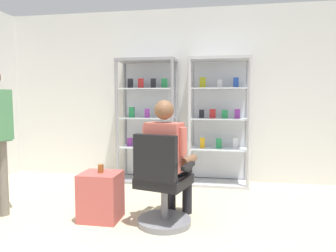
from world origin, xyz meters
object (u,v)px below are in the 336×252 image
(office_chair, at_px, (162,189))
(display_cabinet_right, at_px, (219,121))
(storage_crate, at_px, (101,196))
(tea_glass, at_px, (101,168))
(display_cabinet_left, at_px, (148,120))
(seated_shopkeeper, at_px, (169,155))

(office_chair, bearing_deg, display_cabinet_right, 73.01)
(storage_crate, xyz_separation_m, tea_glass, (0.00, 0.01, 0.30))
(office_chair, xyz_separation_m, tea_glass, (-0.68, 0.07, 0.17))
(display_cabinet_right, height_order, tea_glass, display_cabinet_right)
(display_cabinet_left, relative_size, office_chair, 1.98)
(display_cabinet_left, height_order, storage_crate, display_cabinet_left)
(seated_shopkeeper, xyz_separation_m, tea_glass, (-0.72, -0.09, -0.15))
(display_cabinet_left, distance_m, office_chair, 1.92)
(office_chair, xyz_separation_m, storage_crate, (-0.68, 0.06, -0.14))
(display_cabinet_right, xyz_separation_m, seated_shopkeeper, (-0.49, -1.59, -0.25))
(display_cabinet_left, distance_m, storage_crate, 1.83)
(display_cabinet_right, relative_size, storage_crate, 3.70)
(display_cabinet_left, relative_size, storage_crate, 3.70)
(display_cabinet_left, xyz_separation_m, seated_shopkeeper, (0.61, -1.58, -0.25))
(display_cabinet_right, xyz_separation_m, office_chair, (-0.53, -1.74, -0.57))
(display_cabinet_right, height_order, seated_shopkeeper, display_cabinet_right)
(display_cabinet_left, xyz_separation_m, tea_glass, (-0.11, -1.68, -0.41))
(office_chair, bearing_deg, storage_crate, 174.90)
(tea_glass, bearing_deg, storage_crate, -108.56)
(office_chair, distance_m, seated_shopkeeper, 0.36)
(storage_crate, bearing_deg, office_chair, -5.10)
(display_cabinet_right, bearing_deg, tea_glass, -125.88)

